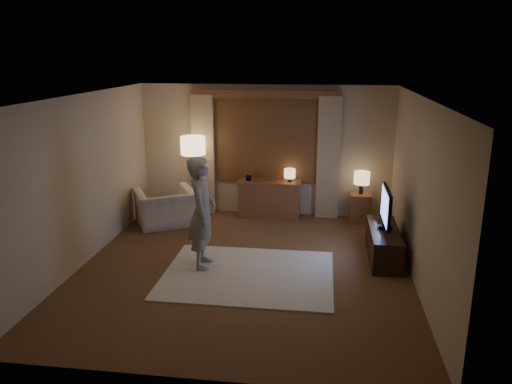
% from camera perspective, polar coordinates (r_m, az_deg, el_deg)
% --- Properties ---
extents(room, '(5.04, 5.54, 2.64)m').
position_cam_1_polar(room, '(7.80, -0.84, 1.87)').
color(room, brown).
rests_on(room, ground).
extents(rug, '(2.50, 2.00, 0.02)m').
position_cam_1_polar(rug, '(7.52, -0.89, -9.39)').
color(rug, beige).
rests_on(rug, floor).
extents(sideboard, '(1.20, 0.40, 0.70)m').
position_cam_1_polar(sideboard, '(9.95, 1.52, -0.93)').
color(sideboard, brown).
rests_on(sideboard, floor).
extents(picture_frame, '(0.16, 0.02, 0.20)m').
position_cam_1_polar(picture_frame, '(9.83, 1.54, 1.59)').
color(picture_frame, brown).
rests_on(picture_frame, sideboard).
extents(plant, '(0.17, 0.13, 0.30)m').
position_cam_1_polar(plant, '(9.87, -0.77, 1.95)').
color(plant, '#999999').
rests_on(plant, sideboard).
extents(table_lamp_sideboard, '(0.22, 0.22, 0.30)m').
position_cam_1_polar(table_lamp_sideboard, '(9.78, 3.88, 2.06)').
color(table_lamp_sideboard, black).
rests_on(table_lamp_sideboard, sideboard).
extents(floor_lamp, '(0.48, 0.48, 1.64)m').
position_cam_1_polar(floor_lamp, '(9.72, -7.20, 4.77)').
color(floor_lamp, black).
rests_on(floor_lamp, floor).
extents(armchair, '(1.39, 1.34, 0.69)m').
position_cam_1_polar(armchair, '(9.64, -10.33, -1.77)').
color(armchair, beige).
rests_on(armchair, floor).
extents(side_table, '(0.40, 0.40, 0.56)m').
position_cam_1_polar(side_table, '(9.90, 11.81, -1.78)').
color(side_table, brown).
rests_on(side_table, floor).
extents(table_lamp_side, '(0.30, 0.30, 0.44)m').
position_cam_1_polar(table_lamp_side, '(9.75, 12.00, 1.52)').
color(table_lamp_side, black).
rests_on(table_lamp_side, side_table).
extents(tv_stand, '(0.45, 1.40, 0.50)m').
position_cam_1_polar(tv_stand, '(8.25, 14.37, -5.76)').
color(tv_stand, black).
rests_on(tv_stand, floor).
extents(tv, '(0.22, 0.91, 0.66)m').
position_cam_1_polar(tv, '(8.05, 14.65, -1.68)').
color(tv, black).
rests_on(tv, tv_stand).
extents(person, '(0.47, 0.66, 1.71)m').
position_cam_1_polar(person, '(7.53, -6.18, -2.35)').
color(person, gray).
rests_on(person, rug).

